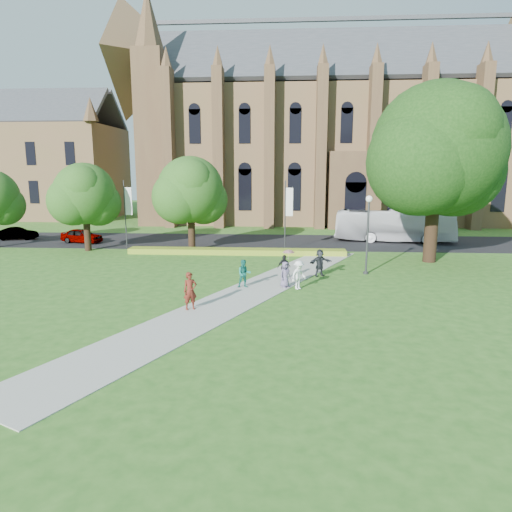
# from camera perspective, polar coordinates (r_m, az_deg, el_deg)

# --- Properties ---
(ground) EXTENTS (160.00, 160.00, 0.00)m
(ground) POSITION_cam_1_polar(r_m,az_deg,el_deg) (24.91, -1.22, -5.32)
(ground) COLOR #2A5C1B
(ground) RESTS_ON ground
(road) EXTENTS (160.00, 10.00, 0.02)m
(road) POSITION_cam_1_polar(r_m,az_deg,el_deg) (44.43, 1.07, 1.81)
(road) COLOR black
(road) RESTS_ON ground
(footpath) EXTENTS (15.58, 28.54, 0.04)m
(footpath) POSITION_cam_1_polar(r_m,az_deg,el_deg) (25.87, -1.03, -4.66)
(footpath) COLOR #B2B2A8
(footpath) RESTS_ON ground
(flower_hedge) EXTENTS (18.00, 1.40, 0.45)m
(flower_hedge) POSITION_cam_1_polar(r_m,az_deg,el_deg) (37.87, -2.47, 0.58)
(flower_hedge) COLOR gold
(flower_hedge) RESTS_ON ground
(cathedral) EXTENTS (52.60, 18.25, 28.00)m
(cathedral) POSITION_cam_1_polar(r_m,az_deg,el_deg) (64.35, 11.32, 15.94)
(cathedral) COLOR brown
(cathedral) RESTS_ON ground
(building_west) EXTENTS (22.00, 14.00, 18.30)m
(building_west) POSITION_cam_1_polar(r_m,az_deg,el_deg) (75.16, -25.41, 11.47)
(building_west) COLOR brown
(building_west) RESTS_ON ground
(streetlamp) EXTENTS (0.44, 0.44, 5.24)m
(streetlamp) POSITION_cam_1_polar(r_m,az_deg,el_deg) (31.02, 13.82, 3.77)
(streetlamp) COLOR #38383D
(streetlamp) RESTS_ON ground
(large_tree) EXTENTS (9.60, 9.60, 13.20)m
(large_tree) POSITION_cam_1_polar(r_m,az_deg,el_deg) (36.53, 21.68, 12.30)
(large_tree) COLOR #332114
(large_tree) RESTS_ON ground
(street_tree_0) EXTENTS (5.20, 5.20, 7.50)m
(street_tree_0) POSITION_cam_1_polar(r_m,az_deg,el_deg) (41.60, -20.64, 7.27)
(street_tree_0) COLOR #332114
(street_tree_0) RESTS_ON ground
(street_tree_1) EXTENTS (5.60, 5.60, 8.05)m
(street_tree_1) POSITION_cam_1_polar(r_m,az_deg,el_deg) (39.24, -8.19, 8.18)
(street_tree_1) COLOR #332114
(street_tree_1) RESTS_ON ground
(banner_pole_0) EXTENTS (0.70, 0.10, 6.00)m
(banner_pole_0) POSITION_cam_1_polar(r_m,az_deg,el_deg) (39.20, 3.84, 5.57)
(banner_pole_0) COLOR #38383D
(banner_pole_0) RESTS_ON ground
(banner_pole_1) EXTENTS (0.70, 0.10, 6.00)m
(banner_pole_1) POSITION_cam_1_polar(r_m,az_deg,el_deg) (41.64, -15.90, 5.49)
(banner_pole_1) COLOR #38383D
(banner_pole_1) RESTS_ON ground
(tour_coach) EXTENTS (11.52, 4.17, 3.14)m
(tour_coach) POSITION_cam_1_polar(r_m,az_deg,el_deg) (46.09, 16.85, 3.65)
(tour_coach) COLOR white
(tour_coach) RESTS_ON road
(car_0) EXTENTS (4.30, 2.56, 1.37)m
(car_0) POSITION_cam_1_polar(r_m,az_deg,el_deg) (46.65, -20.94, 2.39)
(car_0) COLOR gray
(car_0) RESTS_ON road
(car_1) EXTENTS (3.95, 2.10, 1.24)m
(car_1) POSITION_cam_1_polar(r_m,az_deg,el_deg) (51.41, -27.69, 2.50)
(car_1) COLOR gray
(car_1) RESTS_ON road
(pedestrian_0) EXTENTS (0.82, 0.73, 1.89)m
(pedestrian_0) POSITION_cam_1_polar(r_m,az_deg,el_deg) (22.86, -8.24, -4.34)
(pedestrian_0) COLOR #5C2015
(pedestrian_0) RESTS_ON footpath
(pedestrian_1) EXTENTS (0.93, 0.79, 1.66)m
(pedestrian_1) POSITION_cam_1_polar(r_m,az_deg,el_deg) (26.85, -1.50, -2.22)
(pedestrian_1) COLOR #166F60
(pedestrian_1) RESTS_ON footpath
(pedestrian_2) EXTENTS (1.20, 1.22, 1.69)m
(pedestrian_2) POSITION_cam_1_polar(r_m,az_deg,el_deg) (26.56, 5.35, -2.38)
(pedestrian_2) COLOR white
(pedestrian_2) RESTS_ON footpath
(pedestrian_3) EXTENTS (0.98, 0.80, 1.56)m
(pedestrian_3) POSITION_cam_1_polar(r_m,az_deg,el_deg) (28.96, 3.51, -1.38)
(pedestrian_3) COLOR black
(pedestrian_3) RESTS_ON footpath
(pedestrian_4) EXTENTS (0.88, 0.87, 1.54)m
(pedestrian_4) POSITION_cam_1_polar(r_m,az_deg,el_deg) (26.99, 3.67, -2.31)
(pedestrian_4) COLOR slate
(pedestrian_4) RESTS_ON footpath
(pedestrian_5) EXTENTS (1.70, 1.21, 1.77)m
(pedestrian_5) POSITION_cam_1_polar(r_m,az_deg,el_deg) (30.05, 7.98, -0.83)
(pedestrian_5) COLOR #24262B
(pedestrian_5) RESTS_ON footpath
(parasol) EXTENTS (0.86, 0.86, 0.60)m
(parasol) POSITION_cam_1_polar(r_m,az_deg,el_deg) (26.86, 4.08, -0.04)
(parasol) COLOR #F1AACC
(parasol) RESTS_ON pedestrian_4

